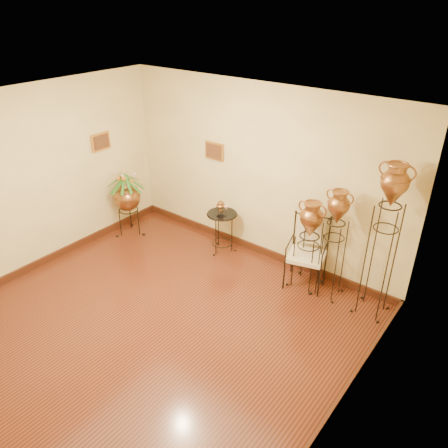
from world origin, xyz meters
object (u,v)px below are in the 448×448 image
Objects in this scene: armchair at (307,254)px; side_table at (222,231)px; planter_urn at (127,195)px; amphora_mid at (333,244)px; amphora_tall at (383,241)px.

armchair is 1.58m from side_table.
armchair is at bearing -0.03° from side_table.
planter_urn is 1.83m from side_table.
armchair is at bearing 180.00° from amphora_mid.
armchair is (-0.38, 0.00, -0.31)m from amphora_mid.
planter_urn is at bearing 173.55° from armchair.
amphora_tall reaches higher than side_table.
planter_urn is (-4.30, -0.54, -0.36)m from amphora_tall.
armchair is 1.18× the size of side_table.
amphora_tall is at bearing -0.02° from side_table.
planter_urn is (-3.65, -0.54, -0.08)m from amphora_mid.
amphora_tall is 1.18m from armchair.
amphora_tall is 2.06× the size of armchair.
amphora_mid reaches higher than planter_urn.
amphora_mid is at bearing -15.77° from armchair.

